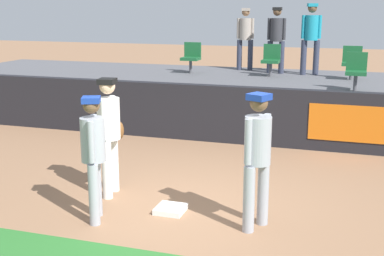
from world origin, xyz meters
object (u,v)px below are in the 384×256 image
seat_back_right (352,61)px  spectator_casual (245,34)px  seat_front_right (356,69)px  seat_back_left (191,56)px  spectator_hooded (311,34)px  player_runner_visitor (257,152)px  spectator_capped (276,35)px  player_fielder_home (109,129)px  first_base (171,209)px  seat_back_center (271,58)px  player_coach_visitor (93,150)px

seat_back_right → spectator_casual: size_ratio=0.48×
seat_front_right → seat_back_left: (-4.38, 1.80, 0.00)m
spectator_hooded → player_runner_visitor: bearing=75.6°
spectator_hooded → spectator_capped: 0.93m
player_fielder_home → spectator_capped: 7.64m
first_base → seat_back_left: seat_back_left is taller
player_fielder_home → seat_back_center: bearing=161.0°
player_coach_visitor → seat_back_left: bearing=166.3°
player_coach_visitor → seat_back_right: size_ratio=2.04×
seat_back_right → spectator_casual: spectator_casual is taller
spectator_hooded → spectator_casual: (-1.90, 0.52, -0.07)m
first_base → seat_back_left: (-2.01, 7.22, 1.45)m
first_base → seat_front_right: 6.09m
player_fielder_home → spectator_casual: bearing=169.3°
seat_front_right → spectator_casual: spectator_casual is taller
seat_back_right → first_base: bearing=-107.3°
spectator_hooded → player_fielder_home: bearing=57.9°
player_fielder_home → spectator_casual: size_ratio=1.03×
seat_back_center → spectator_capped: size_ratio=0.47×
seat_front_right → seat_back_right: (-0.12, 1.80, 0.00)m
seat_front_right → spectator_hooded: bearing=116.9°
first_base → player_fielder_home: size_ratio=0.22×
spectator_hooded → spectator_capped: bearing=-16.7°
player_runner_visitor → seat_back_left: 8.08m
first_base → player_runner_visitor: bearing=-7.1°
player_runner_visitor → spectator_casual: (-1.99, 8.49, 1.00)m
first_base → player_fielder_home: player_fielder_home is taller
seat_back_left → seat_back_center: size_ratio=1.00×
seat_back_right → seat_back_left: size_ratio=1.00×
player_runner_visitor → seat_front_right: bearing=-167.3°
player_fielder_home → spectator_hooded: size_ratio=0.96×
first_base → spectator_hooded: (1.15, 7.82, 2.08)m
seat_back_right → spectator_capped: spectator_capped is taller
first_base → spectator_casual: (-0.74, 8.34, 2.00)m
player_runner_visitor → spectator_casual: spectator_casual is taller
player_runner_visitor → seat_back_right: bearing=-163.6°
seat_back_right → seat_back_center: size_ratio=1.00×
spectator_casual → player_fielder_home: bearing=77.5°
seat_back_right → seat_back_center: bearing=-180.0°
first_base → player_runner_visitor: (1.25, -0.16, 1.00)m
spectator_capped → seat_back_center: bearing=86.1°
player_runner_visitor → spectator_capped: spectator_capped is taller
player_coach_visitor → seat_back_right: (3.12, 7.79, 0.50)m
seat_front_right → seat_back_right: size_ratio=1.00×
player_fielder_home → seat_back_left: 6.90m
seat_back_center → player_coach_visitor: bearing=-97.9°
player_fielder_home → seat_back_center: 6.97m
seat_back_left → spectator_capped: bearing=15.6°
player_runner_visitor → seat_back_center: 7.46m
seat_back_center → spectator_casual: size_ratio=0.48×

